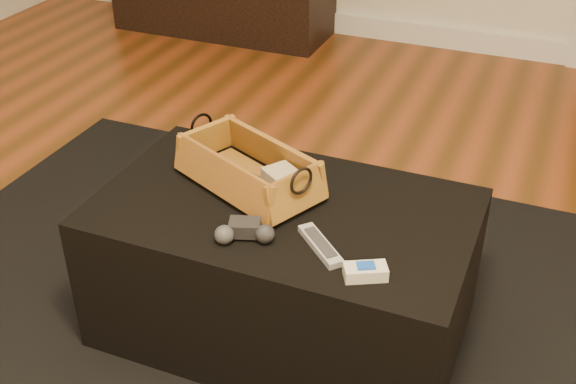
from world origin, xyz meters
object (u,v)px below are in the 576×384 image
at_px(tv_remote, 240,177).
at_px(cream_gadget, 365,272).
at_px(wicker_basket, 249,171).
at_px(silver_remote, 320,245).
at_px(game_controller, 245,232).
at_px(ottoman, 284,268).

height_order(tv_remote, cream_gadget, tv_remote).
xyz_separation_m(wicker_basket, cream_gadget, (0.42, -0.26, -0.03)).
bearing_deg(silver_remote, wicker_basket, 145.31).
height_order(wicker_basket, silver_remote, wicker_basket).
height_order(tv_remote, wicker_basket, wicker_basket).
xyz_separation_m(game_controller, cream_gadget, (0.32, -0.03, -0.01)).
bearing_deg(silver_remote, cream_gadget, -26.09).
xyz_separation_m(ottoman, tv_remote, (-0.15, 0.05, 0.24)).
xyz_separation_m(tv_remote, silver_remote, (0.31, -0.19, -0.02)).
relative_size(ottoman, cream_gadget, 9.04).
bearing_deg(game_controller, wicker_basket, 112.69).
height_order(ottoman, game_controller, game_controller).
bearing_deg(silver_remote, game_controller, -168.27).
xyz_separation_m(tv_remote, game_controller, (0.12, -0.23, -0.00)).
xyz_separation_m(ottoman, game_controller, (-0.03, -0.18, 0.23)).
relative_size(ottoman, game_controller, 6.45).
height_order(tv_remote, silver_remote, tv_remote).
height_order(tv_remote, game_controller, game_controller).
height_order(game_controller, cream_gadget, game_controller).
distance_m(wicker_basket, silver_remote, 0.35).
distance_m(game_controller, silver_remote, 0.19).
distance_m(ottoman, game_controller, 0.30).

